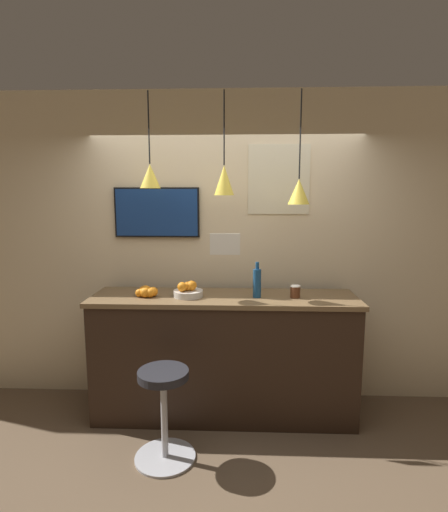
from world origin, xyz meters
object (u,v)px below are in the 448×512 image
bar_stool (164,403)px  fruit_bowl (188,291)px  spread_jar (295,291)px  mounted_tv (157,212)px  juice_bottle (257,282)px

bar_stool → fruit_bowl: 0.92m
fruit_bowl → spread_jar: size_ratio=2.35×
bar_stool → mounted_tv: bearing=102.7°
mounted_tv → juice_bottle: bearing=-22.9°
spread_jar → mounted_tv: (-1.25, 0.39, 0.65)m
spread_jar → mounted_tv: mounted_tv is taller
bar_stool → fruit_bowl: bearing=79.6°
spread_jar → mounted_tv: size_ratio=0.14×
fruit_bowl → juice_bottle: (0.59, 0.01, 0.08)m
fruit_bowl → juice_bottle: size_ratio=0.83×
bar_stool → juice_bottle: (0.70, 0.61, 0.78)m
fruit_bowl → spread_jar: (0.91, 0.01, 0.00)m
fruit_bowl → spread_jar: fruit_bowl is taller
bar_stool → spread_jar: spread_jar is taller
bar_stool → spread_jar: bearing=30.6°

